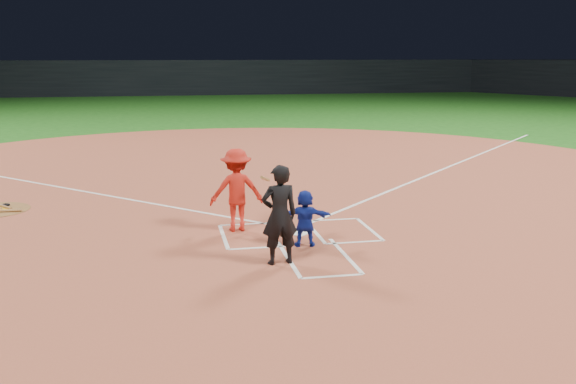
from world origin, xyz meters
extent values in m
plane|color=#185314|center=(0.00, 0.00, 0.00)|extent=(120.00, 120.00, 0.00)
cylinder|color=#994732|center=(0.00, 6.00, 0.01)|extent=(28.00, 28.00, 0.01)
cube|color=black|center=(0.00, 48.00, 1.60)|extent=(80.00, 1.20, 3.20)
cylinder|color=white|center=(0.00, 0.00, 0.02)|extent=(0.60, 0.60, 0.02)
cylinder|color=#905C34|center=(-6.73, 3.67, 0.05)|extent=(0.57, 0.70, 0.06)
cylinder|color=#9C6A39|center=(-6.58, 3.12, 0.05)|extent=(0.84, 0.10, 0.06)
torus|color=black|center=(-6.68, 3.82, 0.05)|extent=(0.19, 0.19, 0.05)
imported|color=#122698|center=(-0.06, -0.94, 0.58)|extent=(1.09, 0.50, 1.13)
imported|color=black|center=(-0.76, -1.93, 0.92)|extent=(0.71, 0.51, 1.82)
cube|color=white|center=(-0.98, 0.92, 0.01)|extent=(1.22, 0.08, 0.01)
cube|color=white|center=(-0.98, -0.92, 0.01)|extent=(1.22, 0.08, 0.01)
cube|color=white|center=(-0.37, 0.00, 0.01)|extent=(0.08, 1.83, 0.01)
cube|color=white|center=(-1.59, 0.00, 0.01)|extent=(0.08, 1.83, 0.01)
cube|color=white|center=(0.98, 0.92, 0.01)|extent=(1.22, 0.08, 0.01)
cube|color=white|center=(0.98, -0.92, 0.01)|extent=(1.22, 0.08, 0.01)
cube|color=white|center=(0.37, 0.00, 0.01)|extent=(0.08, 1.83, 0.01)
cube|color=white|center=(1.59, 0.00, 0.01)|extent=(0.08, 1.83, 0.01)
cube|color=white|center=(-0.55, -1.70, 0.01)|extent=(0.08, 2.20, 0.01)
cube|color=white|center=(0.55, -1.70, 0.01)|extent=(0.08, 2.20, 0.01)
cube|color=white|center=(0.00, -2.80, 0.01)|extent=(1.10, 0.08, 0.01)
cube|color=white|center=(7.07, 7.37, 0.01)|extent=(14.21, 14.21, 0.01)
cube|color=white|center=(-7.07, 7.37, 0.01)|extent=(14.21, 14.21, 0.01)
imported|color=red|center=(-1.25, 0.47, 0.90)|extent=(1.15, 0.67, 1.77)
cylinder|color=olive|center=(-0.65, 0.32, 1.15)|extent=(0.34, 0.81, 0.28)
camera|label=1|loc=(-2.76, -12.88, 3.74)|focal=40.00mm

